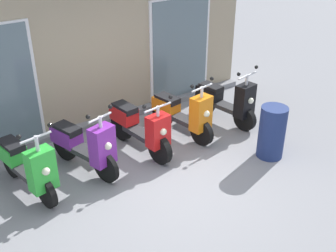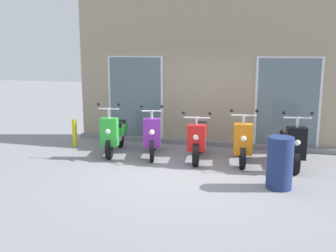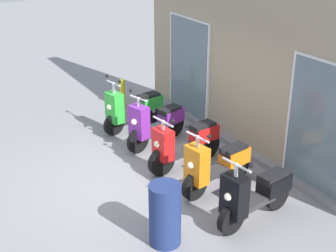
{
  "view_description": "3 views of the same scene",
  "coord_description": "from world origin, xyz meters",
  "px_view_note": "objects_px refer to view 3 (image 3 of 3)",
  "views": [
    {
      "loc": [
        -3.29,
        -4.44,
        3.96
      ],
      "look_at": [
        0.43,
        0.79,
        0.52
      ],
      "focal_mm": 44.4,
      "sensor_mm": 36.0,
      "label": 1
    },
    {
      "loc": [
        1.69,
        -7.3,
        2.45
      ],
      "look_at": [
        -0.46,
        0.36,
        0.88
      ],
      "focal_mm": 41.38,
      "sensor_mm": 36.0,
      "label": 2
    },
    {
      "loc": [
        6.73,
        -3.26,
        4.38
      ],
      "look_at": [
        -0.06,
        0.81,
        0.86
      ],
      "focal_mm": 51.48,
      "sensor_mm": 36.0,
      "label": 3
    }
  ],
  "objects_px": {
    "curb_bollard": "(123,93)",
    "trash_bin": "(165,214)",
    "scooter_orange": "(216,165)",
    "scooter_green": "(133,108)",
    "scooter_black": "(254,195)",
    "scooter_purple": "(155,122)",
    "scooter_red": "(185,143)"
  },
  "relations": [
    {
      "from": "curb_bollard",
      "to": "scooter_orange",
      "type": "bearing_deg",
      "value": -4.4
    },
    {
      "from": "scooter_orange",
      "to": "scooter_black",
      "type": "xyz_separation_m",
      "value": [
        1.06,
        -0.06,
        -0.0
      ]
    },
    {
      "from": "scooter_red",
      "to": "curb_bollard",
      "type": "height_order",
      "value": "scooter_red"
    },
    {
      "from": "scooter_black",
      "to": "curb_bollard",
      "type": "height_order",
      "value": "scooter_black"
    },
    {
      "from": "scooter_purple",
      "to": "curb_bollard",
      "type": "relative_size",
      "value": 2.19
    },
    {
      "from": "scooter_green",
      "to": "trash_bin",
      "type": "bearing_deg",
      "value": -20.68
    },
    {
      "from": "scooter_green",
      "to": "scooter_red",
      "type": "bearing_deg",
      "value": 0.96
    },
    {
      "from": "trash_bin",
      "to": "scooter_red",
      "type": "bearing_deg",
      "value": 140.32
    },
    {
      "from": "scooter_red",
      "to": "trash_bin",
      "type": "bearing_deg",
      "value": -39.68
    },
    {
      "from": "scooter_purple",
      "to": "scooter_black",
      "type": "bearing_deg",
      "value": -0.6
    },
    {
      "from": "scooter_black",
      "to": "curb_bollard",
      "type": "xyz_separation_m",
      "value": [
        -5.33,
        0.38,
        -0.12
      ]
    },
    {
      "from": "scooter_green",
      "to": "scooter_orange",
      "type": "bearing_deg",
      "value": 0.84
    },
    {
      "from": "curb_bollard",
      "to": "trash_bin",
      "type": "xyz_separation_m",
      "value": [
        5.09,
        -1.81,
        0.12
      ]
    },
    {
      "from": "scooter_orange",
      "to": "scooter_black",
      "type": "bearing_deg",
      "value": -3.05
    },
    {
      "from": "scooter_green",
      "to": "curb_bollard",
      "type": "relative_size",
      "value": 2.23
    },
    {
      "from": "scooter_black",
      "to": "scooter_purple",
      "type": "bearing_deg",
      "value": 179.4
    },
    {
      "from": "trash_bin",
      "to": "scooter_orange",
      "type": "bearing_deg",
      "value": 118.67
    },
    {
      "from": "scooter_green",
      "to": "scooter_black",
      "type": "distance_m",
      "value": 4.05
    },
    {
      "from": "scooter_purple",
      "to": "curb_bollard",
      "type": "bearing_deg",
      "value": 171.04
    },
    {
      "from": "scooter_orange",
      "to": "trash_bin",
      "type": "height_order",
      "value": "scooter_orange"
    },
    {
      "from": "curb_bollard",
      "to": "trash_bin",
      "type": "distance_m",
      "value": 5.4
    },
    {
      "from": "scooter_purple",
      "to": "scooter_orange",
      "type": "bearing_deg",
      "value": 0.67
    },
    {
      "from": "scooter_purple",
      "to": "scooter_red",
      "type": "height_order",
      "value": "scooter_purple"
    },
    {
      "from": "scooter_red",
      "to": "trash_bin",
      "type": "height_order",
      "value": "scooter_red"
    },
    {
      "from": "scooter_purple",
      "to": "scooter_orange",
      "type": "height_order",
      "value": "scooter_purple"
    },
    {
      "from": "scooter_orange",
      "to": "trash_bin",
      "type": "relative_size",
      "value": 1.62
    },
    {
      "from": "scooter_green",
      "to": "scooter_purple",
      "type": "height_order",
      "value": "scooter_green"
    },
    {
      "from": "scooter_black",
      "to": "trash_bin",
      "type": "distance_m",
      "value": 1.45
    },
    {
      "from": "scooter_red",
      "to": "scooter_black",
      "type": "height_order",
      "value": "scooter_black"
    },
    {
      "from": "scooter_purple",
      "to": "scooter_orange",
      "type": "distance_m",
      "value": 2.04
    },
    {
      "from": "trash_bin",
      "to": "curb_bollard",
      "type": "bearing_deg",
      "value": 160.41
    },
    {
      "from": "scooter_red",
      "to": "scooter_purple",
      "type": "bearing_deg",
      "value": -179.23
    }
  ]
}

